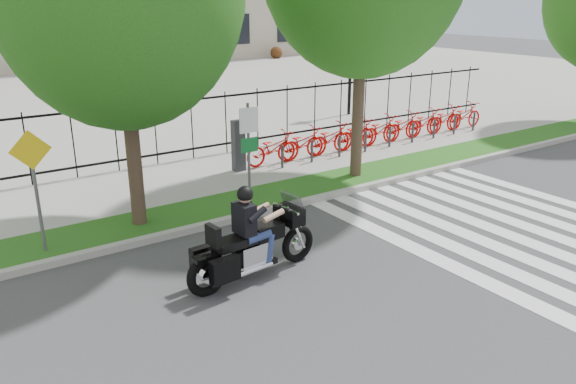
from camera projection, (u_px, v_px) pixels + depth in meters
ground at (355, 291)px, 10.07m from camera, size 120.00×120.00×0.00m
curb at (241, 217)px, 13.24m from camera, size 60.00×0.20×0.15m
grass_verge at (224, 207)px, 13.90m from camera, size 60.00×1.50×0.15m
sidewalk at (182, 181)px, 15.85m from camera, size 60.00×3.50×0.15m
plaza at (43, 96)px, 29.53m from camera, size 80.00×34.00×0.10m
crosswalk_stripes at (518, 231)px, 12.64m from camera, size 5.70×8.00×0.01m
iron_fence at (155, 132)px, 16.86m from camera, size 30.00×0.06×2.00m
lamp_post_right at (351, 42)px, 23.70m from camera, size 1.06×0.70×4.25m
bike_share_station at (378, 130)px, 19.33m from camera, size 11.11×0.87×1.50m
sign_pole_regulatory at (249, 141)px, 13.35m from camera, size 0.50×0.09×2.50m
sign_pole_warning at (34, 175)px, 10.79m from camera, size 0.78×0.09×2.49m
motorcycle_rider at (253, 241)px, 10.33m from camera, size 2.87×0.91×2.22m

